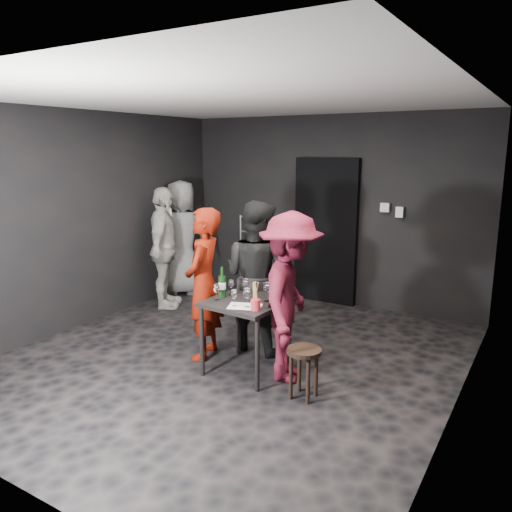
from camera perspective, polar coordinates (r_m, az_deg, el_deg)
The scene contains 27 objects.
floor at distance 5.53m, azimuth -2.70°, elevation -11.58°, with size 4.50×5.00×0.02m, color black.
ceiling at distance 5.08m, azimuth -3.02°, elevation 17.53°, with size 4.50×5.00×0.02m, color silver.
wall_back at distance 7.32m, azimuth 8.22°, elevation 5.17°, with size 4.50×0.04×2.70m, color black.
wall_front at distance 3.42m, azimuth -27.10°, elevation -4.00°, with size 4.50×0.04×2.70m, color black.
wall_left at distance 6.65m, azimuth -19.17°, elevation 3.93°, with size 0.04×5.00×2.70m, color black.
wall_right at distance 4.32m, azimuth 22.72°, elevation -0.46°, with size 0.04×5.00×2.70m, color black.
doorway at distance 7.30m, azimuth 7.97°, elevation 2.79°, with size 0.95×0.10×2.10m, color black.
wallbox_upper at distance 6.97m, azimuth 14.54°, elevation 5.40°, with size 0.12×0.06×0.12m, color #B7B7B2.
wallbox_lower at distance 6.92m, azimuth 16.11°, elevation 4.85°, with size 0.10×0.06×0.14m, color #B7B7B2.
hand_truck at distance 7.81m, azimuth -0.76°, elevation -2.71°, with size 0.41×0.34×1.22m.
tasting_table at distance 5.00m, azimuth -1.10°, elevation -6.17°, with size 0.72×0.72×0.75m.
stool at distance 4.60m, azimuth 5.50°, elevation -11.73°, with size 0.32×0.32×0.47m.
server_red at distance 5.32m, azimuth -6.03°, elevation -2.47°, with size 0.64×0.42×1.77m, color maroon.
woman_black at distance 5.51m, azimuth 0.06°, elevation -1.30°, with size 0.91×0.50×1.88m, color black.
man_maroon at distance 4.79m, azimuth 3.93°, elevation -3.76°, with size 1.18×0.55×1.82m, color maroon.
bystander_cream at distance 7.10m, azimuth -10.52°, elevation 1.85°, with size 1.15×0.55×1.96m, color beige.
bystander_grey at distance 7.73m, azimuth -8.49°, elevation 3.18°, with size 1.01×0.55×2.07m, color gray.
tasting_mat at distance 4.78m, azimuth -1.28°, elevation -5.76°, with size 0.31×0.21×0.00m, color white.
wine_glass_a at distance 4.97m, azimuth -4.53°, elevation -4.05°, with size 0.07×0.07×0.18m, color white, non-canonical shape.
wine_glass_b at distance 5.13m, azimuth -2.86°, elevation -3.51°, with size 0.07×0.07×0.18m, color white, non-canonical shape.
wine_glass_c at distance 5.08m, azimuth -1.18°, elevation -3.52°, with size 0.08×0.08×0.20m, color white, non-canonical shape.
wine_glass_d at distance 4.76m, azimuth -2.52°, elevation -4.74°, with size 0.07×0.07×0.18m, color white, non-canonical shape.
wine_glass_e at distance 4.72m, azimuth -1.03°, elevation -4.69°, with size 0.08×0.08×0.21m, color white, non-canonical shape.
wine_glass_f at distance 4.91m, azimuth 1.25°, elevation -4.02°, with size 0.08×0.08×0.21m, color white, non-canonical shape.
wine_bottle at distance 5.05m, azimuth -3.89°, elevation -3.39°, with size 0.08×0.08×0.31m.
breadstick_cup at distance 4.64m, azimuth -0.04°, elevation -4.66°, with size 0.09×0.09×0.29m.
reserved_card at distance 4.79m, azimuth 1.86°, elevation -5.16°, with size 0.08×0.13×0.10m, color white, non-canonical shape.
Camera 1 is at (2.84, -4.19, 2.22)m, focal length 35.00 mm.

